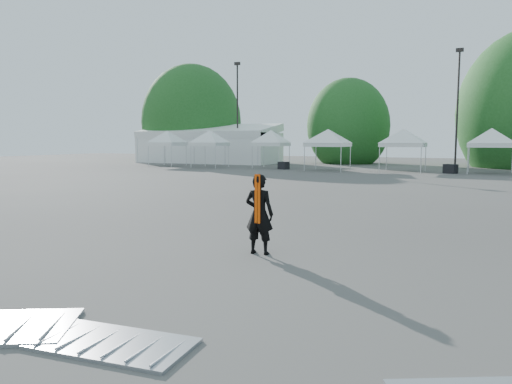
% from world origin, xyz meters
% --- Properties ---
extents(ground, '(120.00, 120.00, 0.00)m').
position_xyz_m(ground, '(0.00, 0.00, 0.00)').
color(ground, '#474442').
rests_on(ground, ground).
extents(marquee, '(15.00, 6.25, 4.23)m').
position_xyz_m(marquee, '(-22.00, 35.00, 1.97)').
color(marquee, white).
rests_on(marquee, ground).
extents(light_pole_west, '(0.60, 0.25, 10.30)m').
position_xyz_m(light_pole_west, '(-18.00, 34.00, 5.77)').
color(light_pole_west, black).
rests_on(light_pole_west, ground).
extents(light_pole_east, '(0.60, 0.25, 9.80)m').
position_xyz_m(light_pole_east, '(3.00, 32.00, 5.52)').
color(light_pole_east, black).
rests_on(light_pole_east, ground).
extents(tree_far_w, '(4.80, 4.80, 7.30)m').
position_xyz_m(tree_far_w, '(-26.00, 38.00, 4.54)').
color(tree_far_w, '#382314').
rests_on(tree_far_w, ground).
extents(tree_mid_w, '(4.16, 4.16, 6.33)m').
position_xyz_m(tree_mid_w, '(-8.00, 40.00, 3.93)').
color(tree_mid_w, '#382314').
rests_on(tree_mid_w, ground).
extents(tent_a, '(3.86, 3.86, 3.88)m').
position_xyz_m(tent_a, '(-22.03, 27.32, 3.06)').
color(tent_a, silver).
rests_on(tent_a, ground).
extents(tent_b, '(3.81, 3.81, 3.88)m').
position_xyz_m(tent_b, '(-17.36, 27.18, 3.06)').
color(tent_b, silver).
rests_on(tent_b, ground).
extents(tent_c, '(3.79, 3.79, 3.88)m').
position_xyz_m(tent_c, '(-11.88, 28.35, 3.06)').
color(tent_c, silver).
rests_on(tent_c, ground).
extents(tent_d, '(4.47, 4.47, 3.88)m').
position_xyz_m(tent_d, '(-6.34, 27.02, 3.06)').
color(tent_d, silver).
rests_on(tent_d, ground).
extents(tent_e, '(4.58, 4.58, 3.88)m').
position_xyz_m(tent_e, '(-0.60, 28.02, 3.06)').
color(tent_e, silver).
rests_on(tent_e, ground).
extents(tent_f, '(4.50, 4.50, 3.88)m').
position_xyz_m(tent_f, '(5.58, 28.30, 3.06)').
color(tent_f, silver).
rests_on(tent_f, ground).
extents(man, '(0.65, 0.44, 1.76)m').
position_xyz_m(man, '(0.78, -2.28, 0.88)').
color(man, black).
rests_on(man, ground).
extents(barrier_mid, '(2.02, 1.12, 0.06)m').
position_xyz_m(barrier_mid, '(1.17, -7.47, 0.03)').
color(barrier_mid, '#ACAFB4').
rests_on(barrier_mid, ground).
extents(crate_west, '(0.99, 0.88, 0.63)m').
position_xyz_m(crate_west, '(-10.22, 27.16, 0.32)').
color(crate_west, black).
rests_on(crate_west, ground).
extents(crate_mid, '(1.09, 0.99, 0.68)m').
position_xyz_m(crate_mid, '(2.92, 27.44, 0.34)').
color(crate_mid, black).
rests_on(crate_mid, ground).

